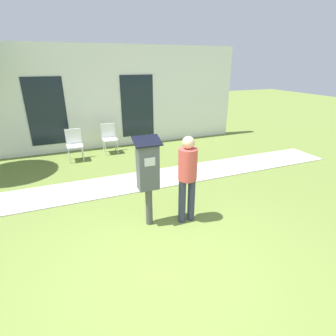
# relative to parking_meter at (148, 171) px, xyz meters

# --- Properties ---
(ground_plane) EXTENTS (40.00, 40.00, 0.00)m
(ground_plane) POSITION_rel_parking_meter_xyz_m (-0.21, -1.15, -1.02)
(ground_plane) COLOR olive
(sidewalk) EXTENTS (12.00, 1.10, 0.02)m
(sidewalk) POSITION_rel_parking_meter_xyz_m (-0.21, 1.77, -1.01)
(sidewalk) COLOR #B7B2A8
(sidewalk) RESTS_ON ground
(building_facade) EXTENTS (10.00, 0.26, 3.20)m
(building_facade) POSITION_rel_parking_meter_xyz_m (-0.21, 4.95, 0.58)
(building_facade) COLOR white
(building_facade) RESTS_ON ground
(parking_meter) EXTENTS (0.44, 0.31, 1.59)m
(parking_meter) POSITION_rel_parking_meter_xyz_m (0.00, 0.00, 0.00)
(parking_meter) COLOR #4C4C4C
(parking_meter) RESTS_ON ground
(person_standing) EXTENTS (0.32, 0.32, 1.58)m
(person_standing) POSITION_rel_parking_meter_xyz_m (0.65, -0.15, -0.09)
(person_standing) COLOR #333851
(person_standing) RESTS_ON ground
(outdoor_chair_left) EXTENTS (0.44, 0.44, 0.90)m
(outdoor_chair_left) POSITION_rel_parking_meter_xyz_m (-0.98, 3.97, -0.49)
(outdoor_chair_left) COLOR white
(outdoor_chair_left) RESTS_ON ground
(outdoor_chair_middle) EXTENTS (0.44, 0.44, 0.90)m
(outdoor_chair_middle) POSITION_rel_parking_meter_xyz_m (0.08, 4.28, -0.49)
(outdoor_chair_middle) COLOR white
(outdoor_chair_middle) RESTS_ON ground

